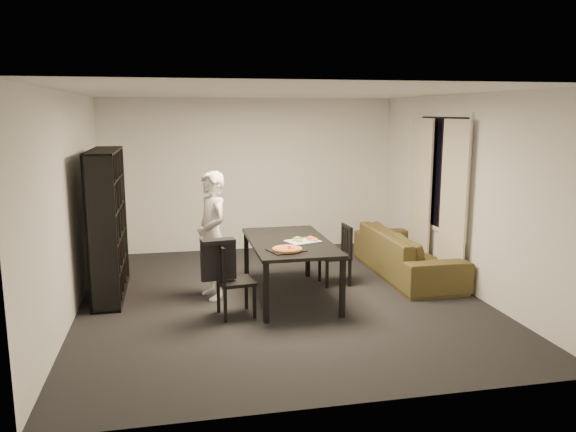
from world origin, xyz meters
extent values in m
cube|color=black|center=(0.00, 0.00, 0.00)|extent=(5.00, 5.50, 0.01)
cube|color=white|center=(0.00, 0.00, 2.60)|extent=(5.00, 5.50, 0.01)
cube|color=white|center=(0.00, 2.75, 1.30)|extent=(5.00, 0.01, 2.60)
cube|color=white|center=(0.00, -2.75, 1.30)|extent=(5.00, 0.01, 2.60)
cube|color=white|center=(-2.50, 0.00, 1.30)|extent=(0.01, 5.50, 2.60)
cube|color=white|center=(2.50, 0.00, 1.30)|extent=(0.01, 5.50, 2.60)
cube|color=black|center=(2.48, 0.60, 1.50)|extent=(0.02, 1.40, 1.60)
cube|color=white|center=(2.48, 0.60, 1.50)|extent=(0.03, 1.52, 1.72)
cube|color=beige|center=(2.40, 0.08, 1.15)|extent=(0.03, 0.70, 2.25)
cube|color=beige|center=(2.40, 1.12, 1.15)|extent=(0.03, 0.70, 2.25)
cube|color=black|center=(-2.16, 0.60, 0.95)|extent=(0.35, 1.50, 1.90)
cube|color=black|center=(0.12, 0.03, 0.73)|extent=(1.00, 1.80, 0.04)
cube|color=black|center=(-0.33, -0.82, 0.35)|extent=(0.06, 0.06, 0.71)
cube|color=black|center=(0.57, -0.82, 0.35)|extent=(0.06, 0.06, 0.71)
cube|color=black|center=(-0.33, 0.88, 0.35)|extent=(0.06, 0.06, 0.71)
cube|color=black|center=(0.57, 0.88, 0.35)|extent=(0.06, 0.06, 0.71)
cube|color=black|center=(-0.64, -0.50, 0.41)|extent=(0.46, 0.46, 0.04)
cube|color=black|center=(-0.82, -0.53, 0.65)|extent=(0.10, 0.40, 0.43)
cube|color=black|center=(-0.82, -0.53, 0.85)|extent=(0.08, 0.38, 0.05)
cube|color=black|center=(-0.44, -0.65, 0.20)|extent=(0.04, 0.04, 0.39)
cube|color=black|center=(-0.49, -0.31, 0.20)|extent=(0.04, 0.04, 0.39)
cube|color=black|center=(-0.78, -0.70, 0.20)|extent=(0.04, 0.04, 0.39)
cube|color=black|center=(-0.83, -0.36, 0.20)|extent=(0.04, 0.04, 0.39)
cube|color=black|center=(0.85, 0.45, 0.39)|extent=(0.40, 0.40, 0.04)
cube|color=black|center=(1.02, 0.46, 0.62)|extent=(0.05, 0.38, 0.41)
cube|color=black|center=(1.02, 0.46, 0.80)|extent=(0.04, 0.37, 0.05)
cube|color=black|center=(0.68, 0.61, 0.19)|extent=(0.04, 0.04, 0.37)
cube|color=black|center=(0.69, 0.28, 0.19)|extent=(0.04, 0.04, 0.37)
cube|color=black|center=(1.00, 0.62, 0.19)|extent=(0.04, 0.04, 0.37)
cube|color=black|center=(1.02, 0.29, 0.19)|extent=(0.04, 0.04, 0.37)
cube|color=black|center=(-0.84, -0.53, 0.67)|extent=(0.41, 0.13, 0.43)
cube|color=black|center=(-0.84, -0.53, 0.91)|extent=(0.40, 0.22, 0.05)
imported|color=white|center=(-0.85, 0.22, 0.82)|extent=(0.57, 0.69, 1.64)
cube|color=black|center=(-0.03, -0.48, 0.75)|extent=(0.48, 0.43, 0.01)
cylinder|color=#A97931|center=(-0.02, -0.50, 0.77)|extent=(0.35, 0.35, 0.02)
cylinder|color=orange|center=(-0.02, -0.50, 0.79)|extent=(0.31, 0.31, 0.01)
cube|color=white|center=(0.27, -0.05, 0.75)|extent=(0.48, 0.41, 0.01)
imported|color=#42331A|center=(2.01, 0.65, 0.33)|extent=(0.88, 2.26, 0.66)
camera|label=1|loc=(-1.32, -6.81, 2.37)|focal=35.00mm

